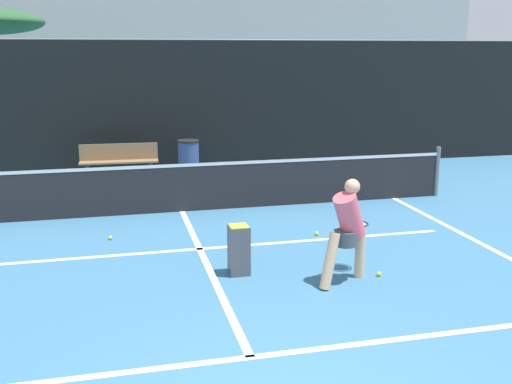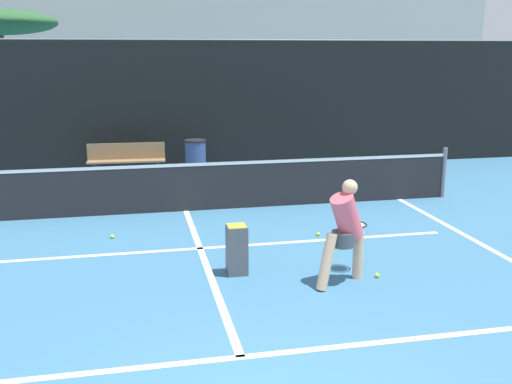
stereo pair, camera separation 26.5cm
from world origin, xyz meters
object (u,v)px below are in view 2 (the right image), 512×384
Objects in this scene: courtside_bench at (127,159)px; trash_bin at (196,158)px; player_practicing at (345,228)px; ball_hopper at (237,248)px; parked_car at (268,127)px.

courtside_bench is 2.08× the size of trash_bin.
courtside_bench is 1.69m from trash_bin.
trash_bin is at bearing 0.76° from courtside_bench.
ball_hopper is at bearing 128.01° from player_practicing.
parked_car is (1.68, 11.78, -0.15)m from player_practicing.
courtside_bench is (-2.86, 7.54, -0.29)m from player_practicing.
parked_car reaches higher than courtside_bench.
ball_hopper is 0.18× the size of parked_car.
player_practicing reaches higher than trash_bin.
player_practicing is at bearing -98.13° from parked_car.
trash_bin is (0.19, 6.86, 0.08)m from ball_hopper.
courtside_bench is at bearing -136.98° from parked_car.
courtside_bench reaches higher than ball_hopper.
parked_car is at bearing 54.56° from player_practicing.
trash_bin reaches higher than courtside_bench.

